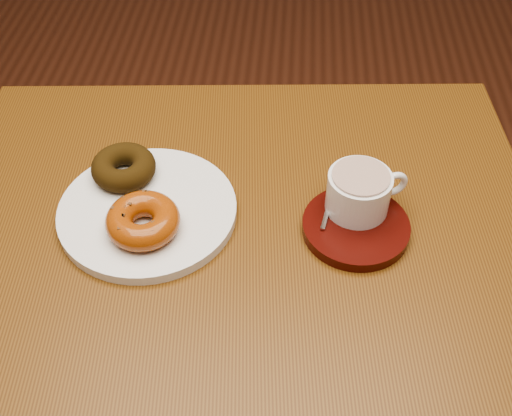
# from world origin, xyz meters

# --- Properties ---
(cafe_table) EXTENTS (0.92, 0.72, 0.81)m
(cafe_table) POSITION_xyz_m (0.14, 0.10, 0.68)
(cafe_table) COLOR brown
(cafe_table) RESTS_ON ground
(donut_plate) EXTENTS (0.34, 0.34, 0.02)m
(donut_plate) POSITION_xyz_m (0.00, 0.09, 0.82)
(donut_plate) COLOR white
(donut_plate) RESTS_ON cafe_table
(donut_cinnamon) EXTENTS (0.12, 0.12, 0.04)m
(donut_cinnamon) POSITION_xyz_m (-0.04, 0.16, 0.85)
(donut_cinnamon) COLOR #32210A
(donut_cinnamon) RESTS_ON donut_plate
(donut_caramel) EXTENTS (0.14, 0.14, 0.04)m
(donut_caramel) POSITION_xyz_m (0.01, 0.05, 0.85)
(donut_caramel) COLOR #974410
(donut_caramel) RESTS_ON donut_plate
(saucer) EXTENTS (0.18, 0.18, 0.02)m
(saucer) POSITION_xyz_m (0.30, 0.08, 0.82)
(saucer) COLOR #370B07
(saucer) RESTS_ON cafe_table
(coffee_cup) EXTENTS (0.12, 0.09, 0.06)m
(coffee_cup) POSITION_xyz_m (0.30, 0.11, 0.86)
(coffee_cup) COLOR white
(coffee_cup) RESTS_ON saucer
(teaspoon) EXTENTS (0.03, 0.10, 0.01)m
(teaspoon) POSITION_xyz_m (0.27, 0.14, 0.83)
(teaspoon) COLOR silver
(teaspoon) RESTS_ON saucer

